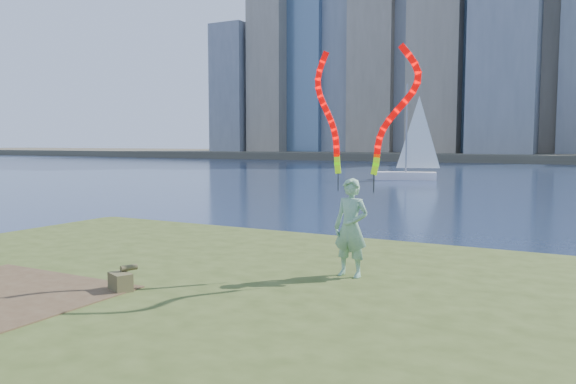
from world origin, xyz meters
The scene contains 6 objects.
ground centered at (0.00, 0.00, 0.00)m, with size 320.00×320.00×0.00m, color #192640.
grassy_knoll centered at (0.00, -2.30, 0.34)m, with size 20.00×18.00×0.80m.
far_shore centered at (0.00, 95.00, 0.60)m, with size 320.00×40.00×1.20m, color #4C4738.
woman_with_ribbons centered at (1.88, 0.46, 2.22)m, with size 2.03×0.43×3.99m.
canvas_bag centered at (-0.77, -2.00, 0.95)m, with size 0.44×0.49×0.35m.
sailboat centered at (-7.36, 35.69, 1.30)m, with size 5.01×2.75×7.57m.
Camera 1 is at (5.22, -7.97, 2.98)m, focal length 35.00 mm.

